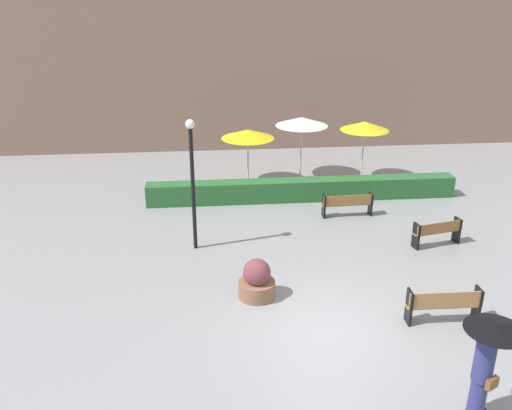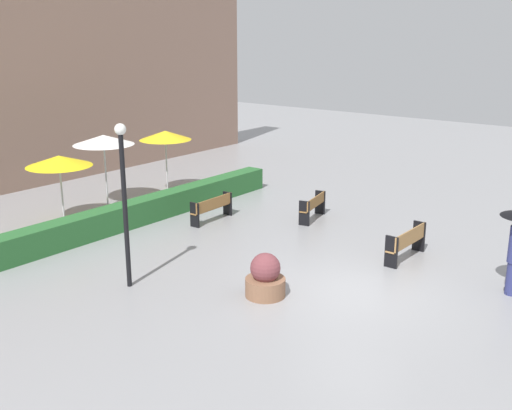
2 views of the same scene
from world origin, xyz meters
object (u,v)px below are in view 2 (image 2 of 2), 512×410
Objects in this scene: lamp_post at (124,190)px; bench_back_row at (212,207)px; bench_near_right at (407,241)px; bench_far_right at (313,205)px; patio_umbrella_yellow at (59,161)px; patio_umbrella_white at (103,140)px; patio_umbrella_yellow_far at (165,135)px; planter_pot at (265,278)px.

bench_back_row is at bearing 20.63° from lamp_post.
lamp_post is (-6.06, 4.68, 1.98)m from bench_near_right.
patio_umbrella_yellow reaches higher than bench_far_right.
lamp_post is 6.15m from patio_umbrella_yellow.
patio_umbrella_yellow is 0.88× the size of patio_umbrella_white.
bench_back_row is 6.08m from lamp_post.
bench_near_right is at bearing -110.52° from bench_far_right.
bench_near_right is 1.12× the size of bench_far_right.
bench_near_right is at bearing -81.47° from patio_umbrella_white.
patio_umbrella_white is at bearing 55.17° from lamp_post.
patio_umbrella_yellow_far is at bearing 67.67° from bench_back_row.
patio_umbrella_yellow is 0.92× the size of patio_umbrella_yellow_far.
bench_back_row is 4.83m from patio_umbrella_white.
patio_umbrella_yellow is at bearing 86.83° from planter_pot.
bench_near_right is 0.73× the size of patio_umbrella_yellow_far.
lamp_post reaches higher than planter_pot.
bench_back_row is 0.73× the size of patio_umbrella_yellow_far.
bench_far_right is (1.54, 4.12, -0.03)m from bench_near_right.
bench_near_right is 4.71m from planter_pot.
bench_far_right is at bearing -49.13° from bench_back_row.
bench_near_right reaches higher than bench_far_right.
patio_umbrella_yellow is at bearing 110.65° from bench_near_right.
patio_umbrella_yellow_far is (0.86, 10.48, 1.79)m from bench_near_right.
bench_back_row is 1.68× the size of planter_pot.
patio_umbrella_yellow_far reaches higher than bench_near_right.
lamp_post is (-7.60, 0.56, 2.01)m from bench_far_right.
bench_near_right is 1.69× the size of planter_pot.
patio_umbrella_white reaches higher than bench_back_row.
patio_umbrella_white is at bearing 14.22° from patio_umbrella_yellow.
patio_umbrella_yellow_far is at bearing 0.51° from patio_umbrella_yellow.
patio_umbrella_yellow_far is (2.51, -0.54, -0.11)m from patio_umbrella_white.
patio_umbrella_yellow is (2.13, 5.76, -0.39)m from lamp_post.
bench_far_right is at bearing -49.10° from patio_umbrella_yellow.
patio_umbrella_white is at bearing 114.84° from bench_far_right.
patio_umbrella_yellow is at bearing 69.73° from lamp_post.
patio_umbrella_yellow is (-3.93, 10.43, 1.59)m from bench_near_right.
bench_back_row is 5.21m from patio_umbrella_yellow.
bench_back_row is (-0.69, 6.70, -0.03)m from bench_near_right.
planter_pot is at bearing -61.82° from lamp_post.
patio_umbrella_white reaches higher than patio_umbrella_yellow.
lamp_post is (-1.64, 3.06, 2.04)m from planter_pot.
lamp_post is at bearing -110.27° from patio_umbrella_yellow.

